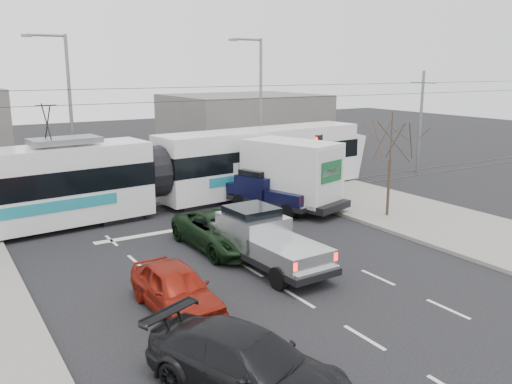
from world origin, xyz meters
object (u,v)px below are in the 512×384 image
traffic_signal (319,154)px  street_lamp_near (258,101)px  bare_tree (391,141)px  tram (151,173)px  dark_car (248,365)px  silver_pickup (263,238)px  red_car (176,288)px  box_truck (282,175)px  street_lamp_far (67,105)px  navy_pickup (268,191)px  green_car (221,231)px

traffic_signal → street_lamp_near: bearing=83.6°
bare_tree → street_lamp_near: (-0.29, 11.50, 1.32)m
bare_tree → tram: (-9.31, 7.23, -1.81)m
traffic_signal → dark_car: bearing=-133.0°
silver_pickup → red_car: silver_pickup is taller
traffic_signal → street_lamp_near: 7.91m
bare_tree → red_car: bare_tree is taller
bare_tree → box_truck: 5.83m
bare_tree → tram: tram is taller
box_truck → silver_pickup: bearing=-146.2°
street_lamp_near → street_lamp_far: same height
traffic_signal → navy_pickup: (-3.00, 0.36, -1.72)m
street_lamp_near → red_car: 20.70m
navy_pickup → green_car: size_ratio=1.00×
red_car → traffic_signal: bearing=34.5°
tram → red_car: 12.13m
silver_pickup → box_truck: size_ratio=0.77×
tram → red_car: tram is taller
traffic_signal → red_car: traffic_signal is taller
red_car → dark_car: bearing=-94.9°
traffic_signal → silver_pickup: (-7.53, -6.31, -1.71)m
tram → green_car: tram is taller
navy_pickup → street_lamp_near: bearing=43.4°
street_lamp_far → tram: street_lamp_far is taller
street_lamp_near → red_car: street_lamp_near is taller
bare_tree → silver_pickup: 9.37m
street_lamp_near → traffic_signal: bearing=-96.4°
dark_car → navy_pickup: bearing=32.9°
traffic_signal → street_lamp_near: (0.84, 7.50, 2.37)m
street_lamp_near → street_lamp_far: size_ratio=1.00×
silver_pickup → red_car: bearing=-158.6°
street_lamp_near → dark_car: (-13.07, -20.62, -4.37)m
silver_pickup → green_car: size_ratio=1.11×
green_car → dark_car: 10.21m
traffic_signal → street_lamp_far: size_ratio=0.40×
red_car → silver_pickup: bearing=23.9°
street_lamp_near → navy_pickup: bearing=-118.3°
tram → dark_car: (-4.05, -16.35, -1.24)m
bare_tree → box_truck: (-3.28, 4.38, -2.03)m
street_lamp_near → silver_pickup: street_lamp_near is taller
street_lamp_far → silver_pickup: bearing=-78.8°
tram → red_car: size_ratio=6.52×
street_lamp_near → green_car: street_lamp_near is taller
street_lamp_near → box_truck: bearing=-112.8°
street_lamp_near → red_car: (-12.69, -15.76, -4.40)m
street_lamp_far → silver_pickup: (3.13, -15.81, -4.08)m
navy_pickup → green_car: navy_pickup is taller
street_lamp_near → silver_pickup: (-8.37, -13.81, -4.08)m
street_lamp_far → box_truck: 12.91m
street_lamp_near → dark_car: size_ratio=1.76×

